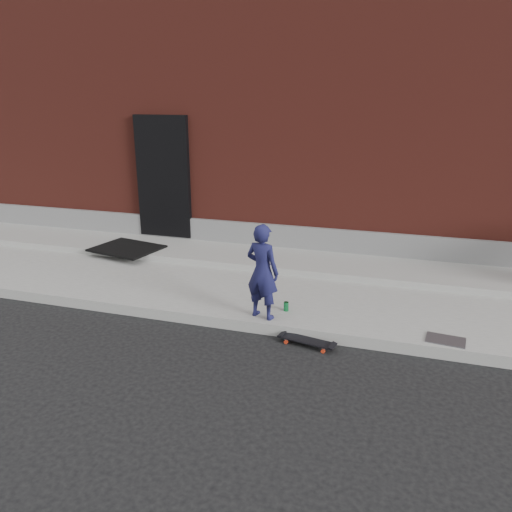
% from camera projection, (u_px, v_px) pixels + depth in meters
% --- Properties ---
extents(ground, '(80.00, 80.00, 0.00)m').
position_uv_depth(ground, '(247.00, 332.00, 6.31)').
color(ground, black).
rests_on(ground, ground).
extents(sidewalk, '(20.00, 3.00, 0.15)m').
position_uv_depth(sidewalk, '(277.00, 286.00, 7.65)').
color(sidewalk, gray).
rests_on(sidewalk, ground).
extents(apron, '(20.00, 1.20, 0.10)m').
position_uv_depth(apron, '(291.00, 260.00, 8.43)').
color(apron, gray).
rests_on(apron, sidewalk).
extents(building, '(20.00, 8.10, 5.00)m').
position_uv_depth(building, '(337.00, 111.00, 11.90)').
color(building, '#5D2119').
rests_on(building, ground).
extents(child, '(0.51, 0.40, 1.23)m').
position_uv_depth(child, '(262.00, 272.00, 6.22)').
color(child, '#181843').
rests_on(child, sidewalk).
extents(skateboard, '(0.71, 0.31, 0.08)m').
position_uv_depth(skateboard, '(307.00, 341.00, 5.96)').
color(skateboard, red).
rests_on(skateboard, ground).
extents(soda_can, '(0.07, 0.07, 0.12)m').
position_uv_depth(soda_can, '(286.00, 306.00, 6.56)').
color(soda_can, '#1B8943').
rests_on(soda_can, sidewalk).
extents(doormat, '(1.27, 1.10, 0.03)m').
position_uv_depth(doormat, '(127.00, 248.00, 8.86)').
color(doormat, black).
rests_on(doormat, apron).
extents(utility_plate, '(0.46, 0.33, 0.01)m').
position_uv_depth(utility_plate, '(446.00, 340.00, 5.78)').
color(utility_plate, '#56555B').
rests_on(utility_plate, sidewalk).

